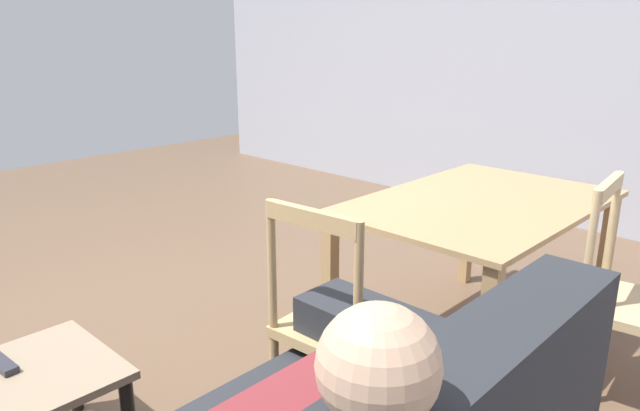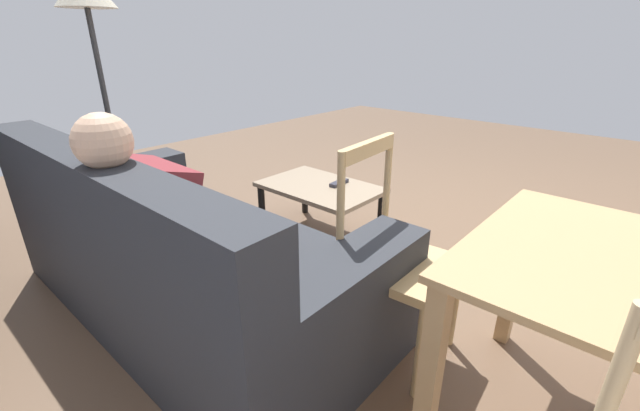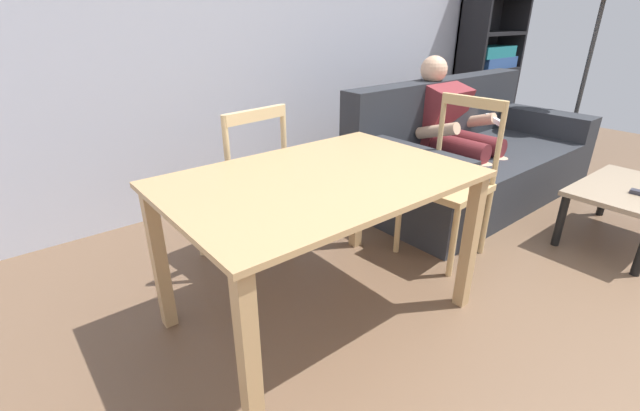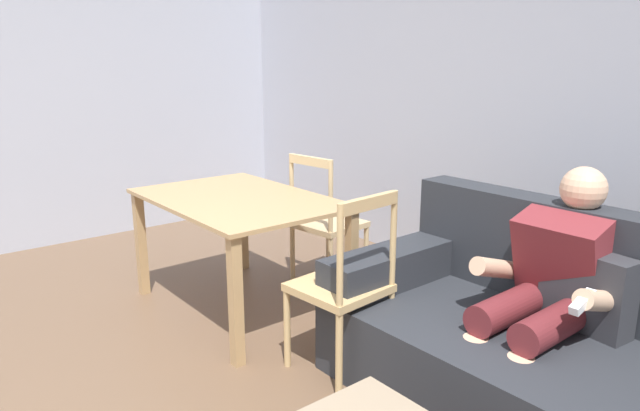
# 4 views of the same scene
# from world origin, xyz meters

# --- Properties ---
(ground_plane) EXTENTS (8.62, 8.62, 0.00)m
(ground_plane) POSITION_xyz_m (0.00, 0.00, 0.00)
(ground_plane) COLOR brown
(wall_side) EXTENTS (0.12, 6.27, 2.74)m
(wall_side) POSITION_xyz_m (-3.31, 0.00, 1.37)
(wall_side) COLOR #ABB0BE
(wall_side) RESTS_ON ground_plane
(tv_remote) EXTENTS (0.06, 0.17, 0.02)m
(tv_remote) POSITION_xyz_m (0.85, 0.68, 0.39)
(tv_remote) COLOR #2D2D38
(tv_remote) RESTS_ON coffee_table
(dining_table) EXTENTS (1.35, 0.91, 0.74)m
(dining_table) POSITION_xyz_m (-1.08, 1.44, 0.64)
(dining_table) COLOR tan
(dining_table) RESTS_ON ground_plane
(dining_chair_near_wall) EXTENTS (0.47, 0.47, 0.94)m
(dining_chair_near_wall) POSITION_xyz_m (-1.08, 2.16, 0.45)
(dining_chair_near_wall) COLOR #D1B27F
(dining_chair_near_wall) RESTS_ON ground_plane
(dining_chair_facing_couch) EXTENTS (0.45, 0.45, 0.96)m
(dining_chair_facing_couch) POSITION_xyz_m (-0.08, 1.44, 0.46)
(dining_chair_facing_couch) COLOR tan
(dining_chair_facing_couch) RESTS_ON ground_plane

